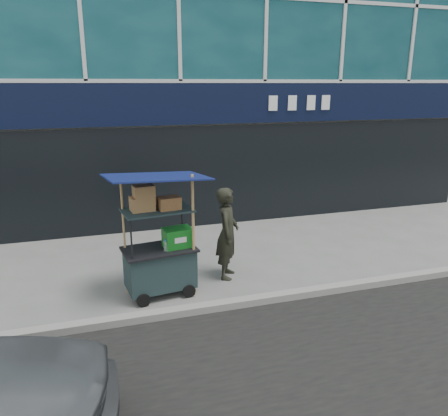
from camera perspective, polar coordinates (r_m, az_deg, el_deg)
name	(u,v)px	position (r m, az deg, el deg)	size (l,w,h in m)	color
ground	(235,300)	(7.15, 1.41, -11.98)	(80.00, 80.00, 0.00)	slate
curb	(239,303)	(6.96, 1.94, -12.28)	(80.00, 0.18, 0.12)	gray
vendor_cart	(160,253)	(7.15, -8.31, -5.78)	(1.65, 1.26, 2.06)	black
vendor_man	(227,233)	(7.67, 0.44, -3.31)	(0.60, 0.39, 1.64)	black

